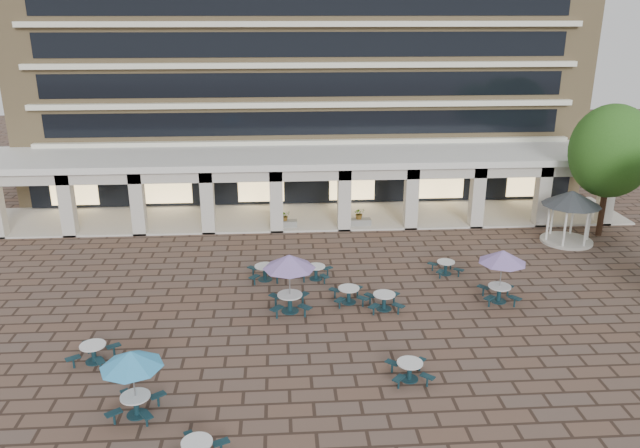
# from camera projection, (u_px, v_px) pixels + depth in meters

# --- Properties ---
(ground) EXTENTS (120.00, 120.00, 0.00)m
(ground) POSITION_uv_depth(u_px,v_px,m) (325.00, 323.00, 27.65)
(ground) COLOR brown
(ground) RESTS_ON ground
(apartment_building) EXTENTS (40.00, 15.50, 25.20)m
(apartment_building) POSITION_uv_depth(u_px,v_px,m) (301.00, 18.00, 47.57)
(apartment_building) COLOR tan
(apartment_building) RESTS_ON ground
(retail_arcade) EXTENTS (42.00, 6.60, 4.40)m
(retail_arcade) POSITION_uv_depth(u_px,v_px,m) (308.00, 174.00, 40.63)
(retail_arcade) COLOR white
(retail_arcade) RESTS_ON ground
(picnic_table_2) EXTENTS (1.71, 1.71, 0.74)m
(picnic_table_2) POSITION_uv_depth(u_px,v_px,m) (410.00, 369.00, 23.33)
(picnic_table_2) COLOR #122E37
(picnic_table_2) RESTS_ON ground
(picnic_table_4) EXTENTS (2.14, 2.14, 2.47)m
(picnic_table_4) POSITION_uv_depth(u_px,v_px,m) (131.00, 362.00, 20.73)
(picnic_table_4) COLOR #122E37
(picnic_table_4) RESTS_ON ground
(picnic_table_5) EXTENTS (1.96, 1.96, 0.76)m
(picnic_table_5) POSITION_uv_depth(u_px,v_px,m) (93.00, 352.00, 24.50)
(picnic_table_5) COLOR #122E37
(picnic_table_5) RESTS_ON ground
(picnic_table_6) EXTENTS (2.41, 2.41, 2.79)m
(picnic_table_6) POSITION_uv_depth(u_px,v_px,m) (289.00, 264.00, 27.99)
(picnic_table_6) COLOR #122E37
(picnic_table_6) RESTS_ON ground
(picnic_table_7) EXTENTS (1.74, 1.74, 0.78)m
(picnic_table_7) POSITION_uv_depth(u_px,v_px,m) (384.00, 300.00, 28.83)
(picnic_table_7) COLOR #122E37
(picnic_table_7) RESTS_ON ground
(picnic_table_9) EXTENTS (1.88, 1.88, 0.79)m
(picnic_table_9) POSITION_uv_depth(u_px,v_px,m) (265.00, 271.00, 31.97)
(picnic_table_9) COLOR #122E37
(picnic_table_9) RESTS_ON ground
(picnic_table_10) EXTENTS (1.83, 1.83, 0.76)m
(picnic_table_10) POSITION_uv_depth(u_px,v_px,m) (349.00, 294.00, 29.49)
(picnic_table_10) COLOR #122E37
(picnic_table_10) RESTS_ON ground
(picnic_table_11) EXTENTS (2.25, 2.25, 2.60)m
(picnic_table_11) POSITION_uv_depth(u_px,v_px,m) (503.00, 259.00, 29.02)
(picnic_table_11) COLOR #122E37
(picnic_table_11) RESTS_ON ground
(picnic_table_12) EXTENTS (1.86, 1.86, 0.72)m
(picnic_table_12) POSITION_uv_depth(u_px,v_px,m) (316.00, 271.00, 32.08)
(picnic_table_12) COLOR #122E37
(picnic_table_12) RESTS_ON ground
(picnic_table_13) EXTENTS (1.73, 1.73, 0.70)m
(picnic_table_13) POSITION_uv_depth(u_px,v_px,m) (446.00, 266.00, 32.70)
(picnic_table_13) COLOR #122E37
(picnic_table_13) RESTS_ON ground
(gazebo) EXTENTS (3.39, 3.39, 3.16)m
(gazebo) POSITION_uv_depth(u_px,v_px,m) (571.00, 204.00, 36.57)
(gazebo) COLOR beige
(gazebo) RESTS_ON ground
(tree_east_c) EXTENTS (4.84, 4.84, 8.06)m
(tree_east_c) POSITION_uv_depth(u_px,v_px,m) (611.00, 151.00, 36.78)
(tree_east_c) COLOR #3F2619
(tree_east_c) RESTS_ON ground
(planter_left) EXTENTS (1.50, 0.71, 1.15)m
(planter_left) POSITION_uv_depth(u_px,v_px,m) (285.00, 222.00, 39.58)
(planter_left) COLOR gray
(planter_left) RESTS_ON ground
(planter_right) EXTENTS (1.50, 0.63, 1.25)m
(planter_right) POSITION_uv_depth(u_px,v_px,m) (359.00, 219.00, 39.85)
(planter_right) COLOR gray
(planter_right) RESTS_ON ground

